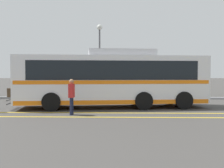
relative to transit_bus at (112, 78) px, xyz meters
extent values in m
plane|color=#423F3D|center=(0.49, 0.43, -1.72)|extent=(220.00, 220.00, 0.00)
cube|color=gold|center=(-0.01, -2.20, -1.72)|extent=(30.90, 0.20, 0.01)
cube|color=gold|center=(-0.01, -3.52, -1.72)|extent=(30.90, 0.20, 0.01)
cube|color=#99999E|center=(-0.01, 5.28, -1.65)|extent=(38.90, 0.36, 0.15)
cube|color=silver|center=(-0.01, 0.00, -0.06)|extent=(11.14, 3.95, 2.69)
cube|color=black|center=(-0.01, 0.00, 0.46)|extent=(9.63, 3.79, 1.05)
cube|color=orange|center=(-0.01, 0.00, -0.19)|extent=(10.93, 3.96, 0.20)
cube|color=orange|center=(-0.01, 0.00, -1.28)|extent=(10.93, 3.95, 0.24)
cube|color=black|center=(-5.44, -0.72, -0.01)|extent=(0.33, 2.21, 1.99)
cube|color=black|center=(-5.44, -0.72, 1.14)|extent=(0.27, 1.76, 0.24)
cube|color=silver|center=(0.53, 0.07, 1.47)|extent=(4.05, 2.51, 0.38)
cube|color=black|center=(-5.72, -0.76, -1.17)|extent=(0.29, 1.89, 0.04)
cube|color=black|center=(-5.72, -0.76, -1.37)|extent=(0.29, 1.89, 0.04)
cylinder|color=black|center=(-3.20, -1.65, -1.22)|extent=(1.03, 0.41, 1.00)
cylinder|color=black|center=(-3.53, 0.76, -1.22)|extent=(1.03, 0.41, 1.00)
cylinder|color=black|center=(1.77, -0.99, -1.22)|extent=(1.03, 0.41, 1.00)
cylinder|color=black|center=(1.45, 1.42, -1.22)|extent=(1.03, 0.41, 1.00)
cylinder|color=black|center=(4.04, -0.69, -1.22)|extent=(1.03, 0.41, 1.00)
cylinder|color=black|center=(3.72, 1.72, -1.22)|extent=(1.03, 0.41, 1.00)
cube|color=#4C3823|center=(-5.44, 4.11, -1.10)|extent=(4.58, 1.92, 0.64)
cube|color=black|center=(-5.33, 4.10, -0.51)|extent=(1.94, 1.66, 0.53)
cylinder|color=black|center=(-6.87, 3.25, -1.42)|extent=(0.60, 0.21, 0.60)
cylinder|color=black|center=(-6.84, 5.01, -1.42)|extent=(0.60, 0.21, 0.60)
cylinder|color=black|center=(-4.04, 3.21, -1.42)|extent=(0.60, 0.21, 0.60)
cylinder|color=black|center=(-4.02, 4.96, -1.42)|extent=(0.60, 0.21, 0.60)
cylinder|color=#191E38|center=(-1.88, -2.79, -1.30)|extent=(0.14, 0.14, 0.84)
cylinder|color=#191E38|center=(-1.89, -2.96, -1.30)|extent=(0.14, 0.14, 0.84)
cube|color=red|center=(-1.89, -2.87, -0.55)|extent=(0.25, 0.44, 0.67)
sphere|color=#9E704C|center=(-1.89, -2.87, -0.10)|extent=(0.23, 0.23, 0.23)
cylinder|color=#59595E|center=(-1.25, 6.40, 1.10)|extent=(0.14, 0.14, 5.64)
sphere|color=silver|center=(-1.25, 6.40, 4.14)|extent=(0.45, 0.45, 0.45)
camera|label=1|loc=(0.45, -15.43, 0.26)|focal=42.00mm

